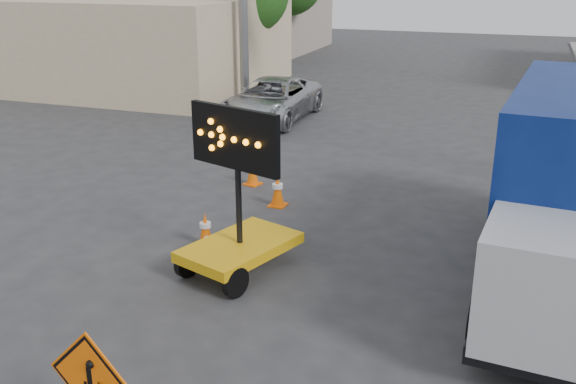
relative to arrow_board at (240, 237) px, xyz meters
The scene contains 9 objects.
storefront_left_near 21.14m from the arrow_board, 130.19° to the left, with size 14.00×10.00×4.00m, color #CAB592.
storefront_left_far 33.52m from the arrow_board, 115.89° to the left, with size 12.00×10.00×4.40m, color gray.
arrow_board is the anchor object (origin of this frame).
pickup_truck 12.25m from the arrow_board, 108.83° to the left, with size 2.49×5.41×1.50m, color #BABDC2.
box_truck 5.84m from the arrow_board, 14.71° to the left, with size 2.78×7.49×3.49m.
cone_a 0.89m from the arrow_board, 160.61° to the left, with size 0.34×0.34×0.65m.
cone_b 1.45m from the arrow_board, 144.15° to the left, with size 0.47×0.47×0.71m.
cone_c 3.51m from the arrow_board, 99.58° to the left, with size 0.41×0.41×0.78m.
cone_d 5.00m from the arrow_board, 110.53° to the left, with size 0.49×0.49×0.77m.
Camera 1 is at (4.17, -5.95, 5.43)m, focal length 40.00 mm.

